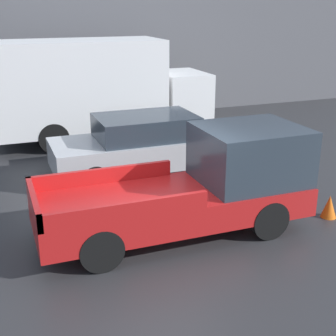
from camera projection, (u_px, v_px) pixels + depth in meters
ground_plane at (164, 239)px, 9.17m from camera, size 60.00×60.00×0.00m
building_wall at (65, 51)px, 17.77m from camera, size 28.00×0.15×5.38m
pickup_truck at (202, 185)px, 9.30m from camera, size 5.36×1.96×2.05m
car at (142, 145)px, 12.44m from camera, size 4.69×1.96×1.60m
delivery_truck at (96, 88)px, 15.38m from camera, size 7.03×2.36×3.29m
newspaper_box at (169, 101)px, 19.58m from camera, size 0.45×0.40×1.05m
traffic_cone at (329, 206)px, 10.02m from camera, size 0.33×0.33×0.50m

